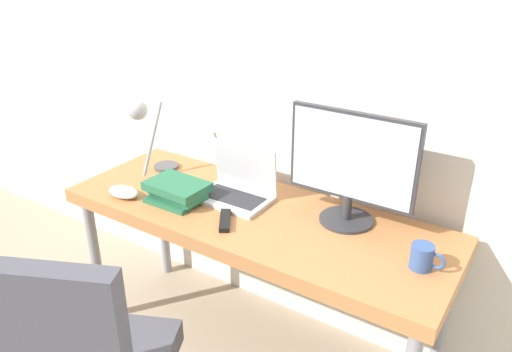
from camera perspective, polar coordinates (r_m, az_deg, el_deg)
wall_back at (r=2.15m, az=5.12°, el=13.35°), size 8.00×0.05×2.60m
desk at (r=2.08m, az=-0.30°, el=-5.70°), size 1.64×0.59×0.73m
laptop at (r=2.14m, az=-2.19°, el=-1.37°), size 0.31×0.21×0.23m
monitor at (r=1.91m, az=10.83°, el=1.30°), size 0.51×0.21×0.45m
desk_lamp at (r=2.32m, az=-12.56°, el=5.72°), size 0.12×0.25×0.38m
book_stack at (r=2.15m, az=-9.03°, el=-1.69°), size 0.26×0.20×0.08m
tv_remote at (r=1.97m, az=-3.57°, el=-5.09°), size 0.12×0.15×0.02m
mug at (r=1.78m, az=18.54°, el=-8.77°), size 0.12×0.08×0.09m
game_controller at (r=2.24m, az=-14.89°, el=-1.77°), size 0.15×0.09×0.04m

